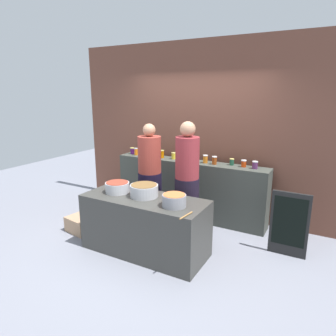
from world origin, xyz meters
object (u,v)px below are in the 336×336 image
(preserve_jar_4, at_px, (162,154))
(wooden_spoon, at_px, (186,215))
(preserve_jar_5, at_px, (174,156))
(preserve_jar_0, at_px, (132,151))
(chalkboard_sign, at_px, (289,224))
(preserve_jar_9, at_px, (244,163))
(bread_crate, at_px, (82,224))
(cook_with_tongs, at_px, (150,182))
(preserve_jar_1, at_px, (136,152))
(preserve_jar_6, at_px, (205,159))
(preserve_jar_7, at_px, (214,160))
(cooking_pot_right, at_px, (174,200))
(preserve_jar_10, at_px, (255,165))
(cooking_pot_left, at_px, (117,187))
(preserve_jar_8, at_px, (232,162))
(preserve_jar_3, at_px, (154,154))
(cooking_pot_center, at_px, (144,191))
(preserve_jar_2, at_px, (146,152))
(cook_in_cap, at_px, (187,188))

(preserve_jar_4, height_order, wooden_spoon, preserve_jar_4)
(preserve_jar_4, xyz_separation_m, preserve_jar_5, (0.22, 0.02, -0.01))
(preserve_jar_4, bearing_deg, preserve_jar_0, 178.00)
(wooden_spoon, bearing_deg, chalkboard_sign, 49.06)
(preserve_jar_9, relative_size, bread_crate, 0.26)
(cook_with_tongs, bearing_deg, preserve_jar_1, 136.96)
(preserve_jar_0, relative_size, preserve_jar_6, 0.91)
(preserve_jar_7, xyz_separation_m, preserve_jar_9, (0.46, 0.06, -0.01))
(cooking_pot_right, height_order, cook_with_tongs, cook_with_tongs)
(preserve_jar_10, height_order, cooking_pot_left, preserve_jar_10)
(preserve_jar_0, distance_m, preserve_jar_8, 1.92)
(wooden_spoon, bearing_deg, preserve_jar_7, 100.08)
(preserve_jar_3, bearing_deg, preserve_jar_10, 2.87)
(cooking_pot_left, xyz_separation_m, cooking_pot_center, (0.42, 0.04, 0.01))
(cooking_pot_left, height_order, cook_with_tongs, cook_with_tongs)
(preserve_jar_9, bearing_deg, cook_with_tongs, -149.26)
(preserve_jar_7, xyz_separation_m, cooking_pot_center, (-0.49, -1.33, -0.21))
(preserve_jar_1, distance_m, wooden_spoon, 2.49)
(cooking_pot_center, bearing_deg, preserve_jar_8, 61.99)
(preserve_jar_1, bearing_deg, preserve_jar_8, 3.02)
(preserve_jar_4, bearing_deg, wooden_spoon, -52.42)
(preserve_jar_9, bearing_deg, preserve_jar_3, -175.98)
(cooking_pot_center, distance_m, bread_crate, 1.41)
(preserve_jar_6, xyz_separation_m, cooking_pot_center, (-0.33, -1.35, -0.21))
(cooking_pot_right, xyz_separation_m, wooden_spoon, (0.26, -0.21, -0.07))
(preserve_jar_4, height_order, chalkboard_sign, preserve_jar_4)
(preserve_jar_2, relative_size, cooking_pot_right, 0.46)
(cook_with_tongs, bearing_deg, preserve_jar_8, 36.28)
(preserve_jar_6, xyz_separation_m, wooden_spoon, (0.46, -1.68, -0.28))
(preserve_jar_0, relative_size, wooden_spoon, 0.49)
(preserve_jar_7, distance_m, preserve_jar_8, 0.28)
(preserve_jar_6, relative_size, preserve_jar_8, 1.27)
(preserve_jar_6, xyz_separation_m, bread_crate, (-1.52, -1.36, -0.95))
(cooking_pot_left, bearing_deg, preserve_jar_3, 99.18)
(preserve_jar_5, relative_size, bread_crate, 0.27)
(preserve_jar_5, bearing_deg, cooking_pot_right, -61.65)
(preserve_jar_3, height_order, cooking_pot_right, preserve_jar_3)
(preserve_jar_3, height_order, preserve_jar_4, preserve_jar_4)
(bread_crate, bearing_deg, preserve_jar_9, 33.16)
(preserve_jar_1, height_order, cooking_pot_right, preserve_jar_1)
(preserve_jar_9, distance_m, wooden_spoon, 1.75)
(preserve_jar_4, height_order, cooking_pot_center, preserve_jar_4)
(cooking_pot_left, bearing_deg, preserve_jar_5, 84.06)
(preserve_jar_7, bearing_deg, chalkboard_sign, -22.69)
(cooking_pot_right, relative_size, chalkboard_sign, 0.33)
(preserve_jar_7, bearing_deg, preserve_jar_2, 177.94)
(preserve_jar_1, height_order, cooking_pot_left, preserve_jar_1)
(preserve_jar_3, relative_size, wooden_spoon, 0.50)
(cook_in_cap, bearing_deg, preserve_jar_1, 151.03)
(cooking_pot_right, bearing_deg, preserve_jar_3, 129.58)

